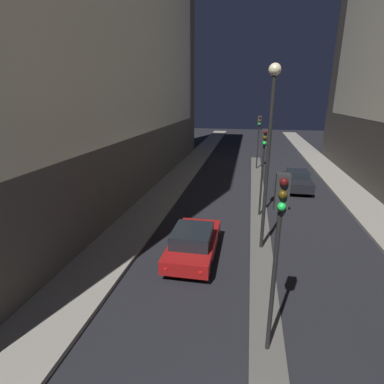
% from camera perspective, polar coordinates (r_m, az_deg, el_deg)
% --- Properties ---
extents(median_strip, '(1.00, 31.60, 0.12)m').
position_cam_1_polar(median_strip, '(20.81, 12.50, -1.97)').
color(median_strip, '#56544F').
rests_on(median_strip, ground).
extents(traffic_light_near, '(0.32, 0.42, 5.09)m').
position_cam_1_polar(traffic_light_near, '(7.68, 16.18, -6.72)').
color(traffic_light_near, black).
rests_on(traffic_light_near, median_strip).
extents(traffic_light_mid, '(0.32, 0.42, 5.09)m').
position_cam_1_polar(traffic_light_mid, '(17.52, 13.47, 7.07)').
color(traffic_light_mid, black).
rests_on(traffic_light_mid, median_strip).
extents(traffic_light_far, '(0.32, 0.42, 5.09)m').
position_cam_1_polar(traffic_light_far, '(29.88, 12.61, 11.36)').
color(traffic_light_far, black).
rests_on(traffic_light_far, median_strip).
extents(street_lamp, '(0.50, 0.50, 8.07)m').
position_cam_1_polar(street_lamp, '(13.23, 14.62, 10.91)').
color(street_lamp, black).
rests_on(street_lamp, median_strip).
extents(car_left_lane, '(1.94, 4.52, 1.48)m').
position_cam_1_polar(car_left_lane, '(13.48, 0.26, -9.52)').
color(car_left_lane, maroon).
rests_on(car_left_lane, ground).
extents(car_right_lane, '(1.76, 4.11, 1.47)m').
position_cam_1_polar(car_right_lane, '(24.49, 19.51, 2.09)').
color(car_right_lane, black).
rests_on(car_right_lane, ground).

